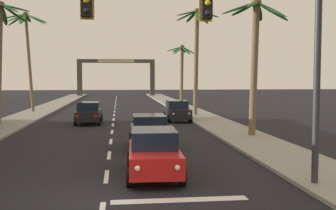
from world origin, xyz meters
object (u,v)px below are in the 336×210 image
Objects in this scene: palm_left_farthest at (27,36)px; town_gateway_arch at (116,72)px; palm_right_farthest at (182,65)px; sedan_third_in_queue at (149,131)px; sedan_parked_nearest_kerb at (177,110)px; palm_left_third at (0,34)px; sedan_lead_at_stop_bar at (154,152)px; palm_right_third at (196,44)px; palm_right_second at (255,44)px; sedan_oncoming_far at (89,113)px; traffic_signal_mast at (213,25)px.

palm_left_farthest reaches higher than town_gateway_arch.
sedan_third_in_queue is at bearing -101.64° from palm_right_farthest.
palm_right_farthest is (3.05, 17.59, 4.31)m from sedan_parked_nearest_kerb.
sedan_parked_nearest_kerb is 0.58× the size of palm_right_farthest.
town_gateway_arch is at bearing 80.42° from palm_left_third.
palm_right_third is (5.86, 22.78, 5.78)m from sedan_lead_at_stop_bar.
palm_left_farthest is at bearing 145.29° from sedan_parked_nearest_kerb.
palm_right_third reaches higher than palm_right_second.
sedan_parked_nearest_kerb is 7.31m from palm_right_third.
palm_left_farthest is at bearing 131.23° from palm_right_second.
town_gateway_arch reaches higher than sedan_oncoming_far.
sedan_lead_at_stop_bar is 19.29m from sedan_parked_nearest_kerb.
palm_right_farthest is at bearing 82.72° from traffic_signal_mast.
sedan_lead_at_stop_bar is 0.59× the size of palm_right_farthest.
palm_left_farthest reaches higher than palm_right_farthest.
palm_right_third is (16.27, -5.84, -1.10)m from palm_left_farthest.
sedan_third_in_queue is 0.30× the size of town_gateway_arch.
sedan_parked_nearest_kerb is 0.49× the size of palm_left_third.
sedan_lead_at_stop_bar is 12.21m from palm_right_second.
palm_right_second reaches higher than palm_right_farthest.
palm_right_farthest is (6.33, 30.72, 4.31)m from sedan_third_in_queue.
sedan_parked_nearest_kerb is (1.89, 21.12, -4.32)m from traffic_signal_mast.
palm_right_third reaches higher than town_gateway_arch.
palm_left_third is (-11.59, 19.42, 1.63)m from traffic_signal_mast.
palm_right_third reaches higher than traffic_signal_mast.
palm_left_third reaches higher than traffic_signal_mast.
sedan_third_in_queue is at bearing 87.47° from sedan_lead_at_stop_bar.
palm_right_second is at bearing 65.39° from traffic_signal_mast.
sedan_oncoming_far is 8.74m from palm_left_third.
palm_right_farthest is (16.54, 19.29, -1.63)m from palm_left_third.
town_gateway_arch is at bearing 91.86° from sedan_third_in_queue.
town_gateway_arch is (-1.71, 66.10, 3.74)m from sedan_lead_at_stop_bar.
palm_right_second reaches higher than town_gateway_arch.
sedan_third_in_queue is 8.63m from palm_right_second.
sedan_oncoming_far is 0.44× the size of palm_left_farthest.
sedan_lead_at_stop_bar and sedan_third_in_queue have the same top height.
sedan_parked_nearest_kerb is at bearing 76.00° from sedan_third_in_queue.
town_gateway_arch is (-5.24, 47.14, 3.74)m from sedan_parked_nearest_kerb.
palm_left_third is 0.93× the size of palm_right_third.
sedan_parked_nearest_kerb is 0.44× the size of palm_left_farthest.
palm_right_second is 57.71m from town_gateway_arch.
palm_right_farthest is (4.94, 38.71, -0.00)m from traffic_signal_mast.
palm_left_farthest is (-0.46, 11.36, 0.94)m from palm_left_third.
town_gateway_arch is (1.85, 48.47, 3.74)m from sedan_oncoming_far.
sedan_oncoming_far is at bearing -169.38° from sedan_parked_nearest_kerb.
sedan_parked_nearest_kerb is at bearing 79.45° from sedan_lead_at_stop_bar.
sedan_oncoming_far is 12.19m from palm_right_third.
sedan_lead_at_stop_bar is 0.45× the size of palm_right_third.
traffic_signal_mast reaches higher than sedan_third_in_queue.
town_gateway_arch is at bearing 99.90° from palm_right_third.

